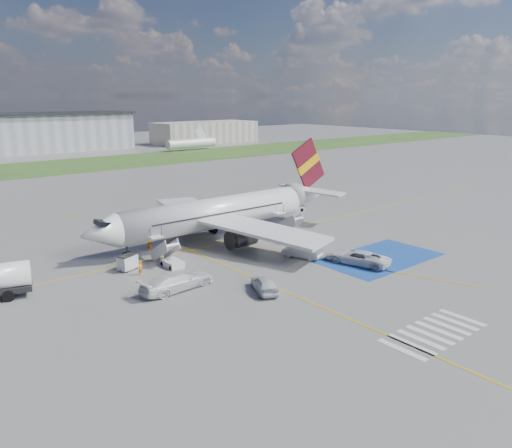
% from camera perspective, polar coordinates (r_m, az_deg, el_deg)
% --- Properties ---
extents(ground, '(400.00, 400.00, 0.00)m').
position_cam_1_polar(ground, '(53.29, 3.98, -4.99)').
color(ground, '#60605E').
rests_on(ground, ground).
extents(grass_strip, '(400.00, 30.00, 0.01)m').
position_cam_1_polar(grass_strip, '(137.02, -24.58, 5.71)').
color(grass_strip, '#2D4C1E').
rests_on(grass_strip, ground).
extents(taxiway_line_main, '(120.00, 0.20, 0.01)m').
position_cam_1_polar(taxiway_line_main, '(62.10, -3.64, -2.15)').
color(taxiway_line_main, gold).
rests_on(taxiway_line_main, ground).
extents(taxiway_line_cross, '(0.20, 60.00, 0.01)m').
position_cam_1_polar(taxiway_line_cross, '(43.48, 8.30, -9.73)').
color(taxiway_line_cross, gold).
rests_on(taxiway_line_cross, ground).
extents(taxiway_line_diag, '(20.71, 56.45, 0.01)m').
position_cam_1_polar(taxiway_line_diag, '(62.10, -3.64, -2.15)').
color(taxiway_line_diag, gold).
rests_on(taxiway_line_diag, ground).
extents(staging_box, '(14.00, 8.00, 0.01)m').
position_cam_1_polar(staging_box, '(57.96, 13.95, -3.78)').
color(staging_box, navy).
rests_on(staging_box, ground).
extents(crosswalk, '(9.00, 4.00, 0.01)m').
position_cam_1_polar(crosswalk, '(41.63, 19.69, -11.61)').
color(crosswalk, silver).
rests_on(crosswalk, ground).
extents(terminal_centre, '(48.00, 18.00, 12.00)m').
position_cam_1_polar(terminal_centre, '(180.26, -22.05, 9.68)').
color(terminal_centre, gray).
rests_on(terminal_centre, ground).
extents(terminal_east, '(40.00, 16.00, 8.00)m').
position_cam_1_polar(terminal_east, '(198.09, -5.83, 10.39)').
color(terminal_east, gray).
rests_on(terminal_east, ground).
extents(airliner, '(36.81, 32.95, 11.92)m').
position_cam_1_polar(airliner, '(63.66, -3.65, 1.42)').
color(airliner, silver).
rests_on(airliner, ground).
extents(airstairs_fwd, '(1.90, 5.20, 3.60)m').
position_cam_1_polar(airstairs_fwd, '(54.39, -9.74, -4.08)').
color(airstairs_fwd, silver).
rests_on(airstairs_fwd, ground).
extents(airstairs_aft, '(1.90, 5.20, 3.60)m').
position_cam_1_polar(airstairs_aft, '(65.06, 4.50, -0.82)').
color(airstairs_aft, silver).
rests_on(airstairs_aft, ground).
extents(gpu_cart, '(2.26, 1.83, 1.64)m').
position_cam_1_polar(gpu_cart, '(53.94, -14.46, -4.36)').
color(gpu_cart, silver).
rests_on(gpu_cart, ground).
extents(belt_loader, '(4.76, 2.92, 1.38)m').
position_cam_1_polar(belt_loader, '(78.95, 4.03, 1.70)').
color(belt_loader, silver).
rests_on(belt_loader, ground).
extents(car_silver_a, '(3.47, 4.81, 1.52)m').
position_cam_1_polar(car_silver_a, '(46.62, 0.97, -6.86)').
color(car_silver_a, silver).
rests_on(car_silver_a, ground).
extents(car_silver_b, '(3.08, 4.82, 1.50)m').
position_cam_1_polar(car_silver_b, '(56.42, 5.28, -3.10)').
color(car_silver_b, silver).
rests_on(car_silver_b, ground).
extents(van_white_a, '(3.76, 5.84, 2.02)m').
position_cam_1_polar(van_white_a, '(55.09, 11.52, -3.49)').
color(van_white_a, silver).
rests_on(van_white_a, ground).
extents(van_white_b, '(5.84, 2.70, 2.23)m').
position_cam_1_polar(van_white_b, '(47.53, -8.99, -6.16)').
color(van_white_b, silver).
rests_on(van_white_b, ground).
extents(crew_fwd, '(0.66, 0.66, 1.54)m').
position_cam_1_polar(crew_fwd, '(52.16, -13.07, -4.89)').
color(crew_fwd, orange).
rests_on(crew_fwd, ground).
extents(crew_nose, '(1.01, 1.03, 1.68)m').
position_cam_1_polar(crew_nose, '(59.73, -12.07, -2.28)').
color(crew_nose, orange).
rests_on(crew_nose, ground).
extents(crew_aft, '(0.67, 1.02, 1.62)m').
position_cam_1_polar(crew_aft, '(61.19, 3.06, -1.61)').
color(crew_aft, '#F65D0C').
rests_on(crew_aft, ground).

